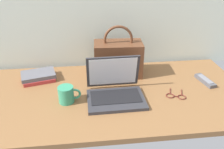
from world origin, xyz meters
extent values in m
cube|color=brown|center=(0.00, 0.00, 0.01)|extent=(1.60, 0.76, 0.03)
cube|color=#2D2D33|center=(0.02, -0.08, 0.04)|extent=(0.31, 0.23, 0.02)
cube|color=black|center=(0.02, -0.07, 0.05)|extent=(0.27, 0.14, 0.00)
cube|color=#2D2D33|center=(0.02, 0.04, 0.15)|extent=(0.30, 0.05, 0.20)
cube|color=white|center=(0.02, 0.04, 0.15)|extent=(0.27, 0.04, 0.17)
cylinder|color=#338C66|center=(-0.24, -0.06, 0.08)|extent=(0.08, 0.08, 0.09)
torus|color=#338C66|center=(-0.19, -0.06, 0.08)|extent=(0.06, 0.01, 0.06)
cylinder|color=brown|center=(-0.24, -0.06, 0.12)|extent=(0.07, 0.07, 0.00)
cube|color=#4C4C51|center=(0.60, 0.06, 0.04)|extent=(0.07, 0.17, 0.02)
cube|color=slate|center=(0.60, 0.06, 0.05)|extent=(0.05, 0.12, 0.00)
torus|color=#591E19|center=(0.33, -0.07, 0.03)|extent=(0.06, 0.06, 0.01)
torus|color=#591E19|center=(0.39, -0.09, 0.03)|extent=(0.06, 0.06, 0.01)
cube|color=#591E19|center=(0.36, -0.08, 0.03)|extent=(0.02, 0.01, 0.00)
cube|color=#591E19|center=(0.35, -0.02, 0.03)|extent=(0.02, 0.06, 0.00)
cube|color=#591E19|center=(0.41, -0.04, 0.03)|extent=(0.02, 0.06, 0.00)
cube|color=#59331E|center=(0.08, 0.22, 0.14)|extent=(0.31, 0.18, 0.22)
torus|color=#59331E|center=(0.08, 0.22, 0.27)|extent=(0.18, 0.03, 0.18)
cube|color=#B23333|center=(-0.43, 0.21, 0.04)|extent=(0.22, 0.19, 0.02)
cube|color=#595960|center=(-0.43, 0.21, 0.06)|extent=(0.23, 0.18, 0.02)
camera|label=1|loc=(-0.12, -1.16, 0.77)|focal=38.45mm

